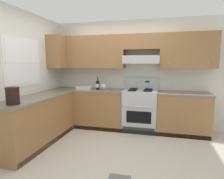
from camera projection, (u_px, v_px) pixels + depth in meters
ground_plane at (99, 150)px, 3.46m from camera, size 7.04×7.04×0.00m
wall_back at (135, 66)px, 4.63m from camera, size 4.68×0.57×2.55m
wall_left at (27, 73)px, 3.88m from camera, size 0.47×4.00×2.55m
counter_back_run at (123, 110)px, 4.55m from camera, size 3.60×0.65×0.91m
counter_left_run at (37, 121)px, 3.69m from camera, size 0.63×1.91×0.91m
stove at (140, 110)px, 4.46m from camera, size 0.76×0.62×1.20m
wine_bottle at (98, 84)px, 4.64m from camera, size 0.08×0.08×0.32m
bowl at (85, 88)px, 4.69m from camera, size 0.35×0.25×0.07m
bucket at (13, 95)px, 2.95m from camera, size 0.21×0.21×0.26m
paper_towel_roll at (104, 86)px, 4.71m from camera, size 0.12×0.13×0.13m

